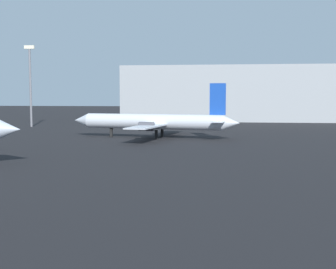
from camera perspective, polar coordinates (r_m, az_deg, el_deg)
airplane_distant at (r=75.34m, az=-1.78°, el=1.70°), size 30.27×24.42×9.43m
light_mast_left at (r=107.69m, az=-17.66°, el=6.71°), size 2.40×0.50×19.10m
terminal_building at (r=133.80m, az=10.68°, el=5.29°), size 74.73×23.58×15.99m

